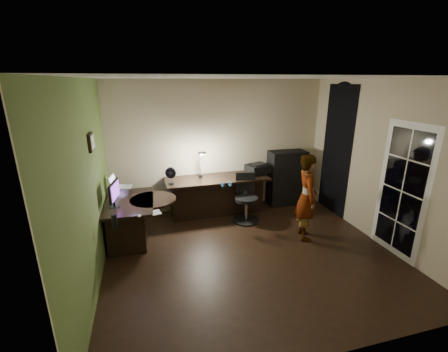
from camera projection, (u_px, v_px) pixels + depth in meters
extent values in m
cube|color=black|center=(250.00, 253.00, 4.84)|extent=(4.50, 4.00, 0.01)
cube|color=silver|center=(255.00, 77.00, 4.01)|extent=(4.50, 4.00, 0.01)
cube|color=tan|center=(219.00, 146.00, 6.27)|extent=(4.50, 0.01, 2.70)
cube|color=tan|center=(333.00, 240.00, 2.58)|extent=(4.50, 0.01, 2.70)
cube|color=tan|center=(88.00, 187.00, 3.86)|extent=(0.01, 4.00, 2.70)
cube|color=tan|center=(380.00, 163.00, 4.98)|extent=(0.01, 4.00, 2.70)
cube|color=#4E662B|center=(89.00, 187.00, 3.87)|extent=(0.00, 4.00, 2.70)
cube|color=black|center=(337.00, 151.00, 6.05)|extent=(0.01, 0.90, 2.60)
cube|color=white|center=(402.00, 191.00, 4.56)|extent=(0.02, 0.92, 2.10)
cube|color=black|center=(91.00, 142.00, 4.13)|extent=(0.04, 0.30, 0.25)
cube|color=black|center=(131.00, 221.00, 5.14)|extent=(0.83, 1.30, 0.73)
cube|color=black|center=(217.00, 196.00, 6.18)|extent=(2.08, 0.75, 0.78)
cube|color=black|center=(286.00, 178.00, 6.64)|extent=(0.81, 0.41, 1.21)
cube|color=silver|center=(123.00, 189.00, 5.45)|extent=(0.26, 0.23, 0.09)
cube|color=silver|center=(122.00, 181.00, 5.40)|extent=(0.40, 0.38, 0.24)
cube|color=black|center=(114.00, 198.00, 4.76)|extent=(0.18, 0.47, 0.30)
ellipsoid|color=silver|center=(139.00, 216.00, 4.46)|extent=(0.08, 0.10, 0.03)
cube|color=black|center=(153.00, 191.00, 5.48)|extent=(0.09, 0.14, 0.01)
cube|color=black|center=(126.00, 203.00, 4.95)|extent=(0.06, 0.13, 0.01)
cylinder|color=black|center=(114.00, 221.00, 4.14)|extent=(0.08, 0.08, 0.18)
cube|color=silver|center=(156.00, 212.00, 4.60)|extent=(0.17, 0.21, 0.01)
cube|color=black|center=(171.00, 175.00, 5.64)|extent=(0.23, 0.17, 0.32)
cube|color=#265488|center=(226.00, 184.00, 5.52)|extent=(0.20, 0.15, 0.09)
cube|color=black|center=(258.00, 168.00, 6.32)|extent=(0.54, 0.47, 0.20)
cube|color=black|center=(200.00, 163.00, 5.94)|extent=(0.23, 0.31, 0.60)
cube|color=black|center=(246.00, 199.00, 5.81)|extent=(0.62, 0.62, 0.94)
imported|color=#D8A88C|center=(307.00, 197.00, 5.12)|extent=(0.48, 0.61, 1.51)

